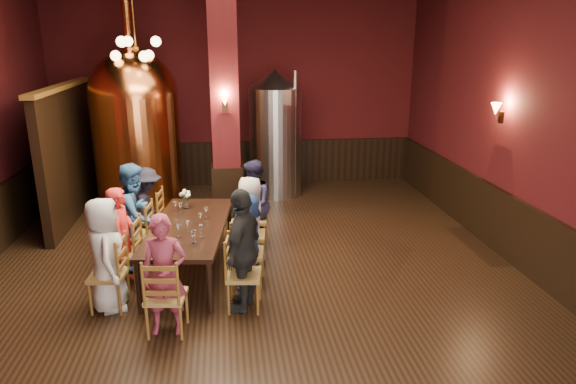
{
  "coord_description": "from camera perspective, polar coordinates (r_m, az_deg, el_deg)",
  "views": [
    {
      "loc": [
        -0.33,
        -6.59,
        3.33
      ],
      "look_at": [
        0.52,
        0.2,
        1.23
      ],
      "focal_mm": 32.0,
      "sensor_mm": 36.0,
      "label": 1
    }
  ],
  "objects": [
    {
      "name": "wainscot_right",
      "position": [
        8.36,
        24.33,
        -4.31
      ],
      "size": [
        0.08,
        9.9,
        1.0
      ],
      "primitive_type": "cube",
      "color": "black",
      "rests_on": "ground"
    },
    {
      "name": "person_8",
      "position": [
        6.05,
        -13.57,
        -8.99
      ],
      "size": [
        0.55,
        0.39,
        1.44
      ],
      "primitive_type": "imported",
      "rotation": [
        0.0,
        0.0,
        6.2
      ],
      "color": "maroon",
      "rests_on": "ground"
    },
    {
      "name": "person_5",
      "position": [
        7.05,
        -4.54,
        -5.21
      ],
      "size": [
        0.59,
        1.28,
        1.33
      ],
      "primitive_type": "imported",
      "rotation": [
        0.0,
        0.0,
        4.54
      ],
      "color": "#2B4882",
      "rests_on": "ground"
    },
    {
      "name": "sconce_wall",
      "position": [
        8.59,
        22.65,
        8.21
      ],
      "size": [
        0.2,
        0.2,
        0.36
      ],
      "primitive_type": null,
      "rotation": [
        0.0,
        0.0,
        1.57
      ],
      "color": "black",
      "rests_on": "room"
    },
    {
      "name": "wine_glass_0",
      "position": [
        6.73,
        -10.57,
        -5.01
      ],
      "size": [
        0.07,
        0.07,
        0.17
      ],
      "primitive_type": null,
      "color": "white",
      "rests_on": "dining_table"
    },
    {
      "name": "person_0",
      "position": [
        6.76,
        -19.6,
        -6.57
      ],
      "size": [
        0.62,
        0.8,
        1.46
      ],
      "primitive_type": "imported",
      "rotation": [
        0.0,
        0.0,
        1.81
      ],
      "color": "silver",
      "rests_on": "ground"
    },
    {
      "name": "chair_8",
      "position": [
        6.17,
        -13.4,
        -11.16
      ],
      "size": [
        0.51,
        0.51,
        0.92
      ],
      "primitive_type": null,
      "rotation": [
        0.0,
        0.0,
        3.02
      ],
      "color": "brown",
      "rests_on": "ground"
    },
    {
      "name": "chair_0",
      "position": [
        6.87,
        -19.37,
        -8.65
      ],
      "size": [
        0.51,
        0.51,
        0.92
      ],
      "primitive_type": null,
      "rotation": [
        0.0,
        0.0,
        -1.69
      ],
      "color": "brown",
      "rests_on": "ground"
    },
    {
      "name": "person_6",
      "position": [
        7.65,
        -4.18,
        -3.24
      ],
      "size": [
        0.67,
        0.78,
        1.36
      ],
      "primitive_type": "imported",
      "rotation": [
        0.0,
        0.0,
        4.27
      ],
      "color": "#B5B09F",
      "rests_on": "ground"
    },
    {
      "name": "chair_5",
      "position": [
        7.13,
        -4.5,
        -6.73
      ],
      "size": [
        0.51,
        0.51,
        0.92
      ],
      "primitive_type": null,
      "rotation": [
        0.0,
        0.0,
        1.45
      ],
      "color": "brown",
      "rests_on": "ground"
    },
    {
      "name": "wine_glass_5",
      "position": [
        6.75,
        -10.32,
        -4.91
      ],
      "size": [
        0.07,
        0.07,
        0.17
      ],
      "primitive_type": null,
      "color": "white",
      "rests_on": "dining_table"
    },
    {
      "name": "person_1",
      "position": [
        7.36,
        -17.9,
        -4.74
      ],
      "size": [
        0.39,
        0.55,
        1.4
      ],
      "primitive_type": "imported",
      "rotation": [
        0.0,
        0.0,
        1.45
      ],
      "color": "red",
      "rests_on": "ground"
    },
    {
      "name": "person_4",
      "position": [
        6.38,
        -5.01,
        -6.44
      ],
      "size": [
        0.72,
        1.0,
        1.58
      ],
      "primitive_type": "imported",
      "rotation": [
        0.0,
        0.0,
        4.31
      ],
      "color": "black",
      "rests_on": "ground"
    },
    {
      "name": "chair_3",
      "position": [
        8.64,
        -15.19,
        -2.96
      ],
      "size": [
        0.51,
        0.51,
        0.92
      ],
      "primitive_type": null,
      "rotation": [
        0.0,
        0.0,
        -1.69
      ],
      "color": "brown",
      "rests_on": "ground"
    },
    {
      "name": "wainscot_back",
      "position": [
        11.9,
        -5.39,
        3.23
      ],
      "size": [
        7.9,
        0.08,
        1.0
      ],
      "primitive_type": "cube",
      "color": "black",
      "rests_on": "ground"
    },
    {
      "name": "wine_glass_6",
      "position": [
        7.88,
        -11.86,
        -1.78
      ],
      "size": [
        0.07,
        0.07,
        0.17
      ],
      "primitive_type": null,
      "color": "white",
      "rests_on": "dining_table"
    },
    {
      "name": "steel_vessel",
      "position": [
        10.92,
        -1.41,
        6.5
      ],
      "size": [
        1.17,
        1.17,
        2.66
      ],
      "rotation": [
        0.0,
        0.0,
        0.07
      ],
      "color": "#B2B2B7",
      "rests_on": "ground"
    },
    {
      "name": "rose_vase",
      "position": [
        8.07,
        -11.35,
        -0.45
      ],
      "size": [
        0.18,
        0.18,
        0.3
      ],
      "color": "white",
      "rests_on": "dining_table"
    },
    {
      "name": "person_2",
      "position": [
        7.92,
        -16.57,
        -2.43
      ],
      "size": [
        0.53,
        0.82,
        1.56
      ],
      "primitive_type": "imported",
      "rotation": [
        0.0,
        0.0,
        1.35
      ],
      "color": "#2B5B91",
      "rests_on": "ground"
    },
    {
      "name": "chair_6",
      "position": [
        7.73,
        -4.15,
        -4.76
      ],
      "size": [
        0.51,
        0.51,
        0.92
      ],
      "primitive_type": null,
      "rotation": [
        0.0,
        0.0,
        1.45
      ],
      "color": "brown",
      "rests_on": "ground"
    },
    {
      "name": "sconce_column",
      "position": [
        9.16,
        -7.04,
        9.86
      ],
      "size": [
        0.2,
        0.2,
        0.36
      ],
      "primitive_type": null,
      "rotation": [
        0.0,
        0.0,
        3.14
      ],
      "color": "black",
      "rests_on": "column"
    },
    {
      "name": "room",
      "position": [
        6.69,
        -4.29,
        7.73
      ],
      "size": [
        10.0,
        10.02,
        4.5
      ],
      "color": "black",
      "rests_on": "ground"
    },
    {
      "name": "chair_2",
      "position": [
        8.03,
        -16.37,
        -4.59
      ],
      "size": [
        0.51,
        0.51,
        0.92
      ],
      "primitive_type": null,
      "rotation": [
        0.0,
        0.0,
        -1.69
      ],
      "color": "brown",
      "rests_on": "ground"
    },
    {
      "name": "wine_glass_3",
      "position": [
        6.92,
        -9.59,
        -4.31
      ],
      "size": [
        0.07,
        0.07,
        0.17
      ],
      "primitive_type": null,
      "color": "white",
      "rests_on": "dining_table"
    },
    {
      "name": "dining_table",
      "position": [
        7.45,
        -10.9,
        -4.01
      ],
      "size": [
        1.29,
        2.5,
        0.75
      ],
      "rotation": [
        0.0,
        0.0,
        -0.12
      ],
      "color": "black",
      "rests_on": "ground"
    },
    {
      "name": "wine_glass_2",
      "position": [
        7.11,
        -11.08,
        -3.81
      ],
      "size": [
        0.07,
        0.07,
        0.17
      ],
      "primitive_type": null,
      "color": "white",
      "rests_on": "dining_table"
    },
    {
      "name": "chair_7",
      "position": [
        8.36,
        -3.84,
        -3.05
      ],
      "size": [
        0.51,
        0.51,
        0.92
      ],
      "primitive_type": null,
      "rotation": [
        0.0,
        0.0,
        1.45
      ],
      "color": "brown",
      "rests_on": "ground"
    },
    {
      "name": "chair_4",
      "position": [
        6.52,
        -4.93,
        -9.11
      ],
      "size": [
        0.51,
        0.51,
        0.92
      ],
      "primitive_type": null,
      "rotation": [
        0.0,
        0.0,
        1.45
      ],
      "color": "brown",
      "rests_on": "ground"
    },
    {
      "name": "chair_1",
      "position": [
        7.45,
        -17.74,
        -6.45
      ],
      "size": [
        0.51,
        0.51,
        0.92
      ],
      "primitive_type": null,
      "rotation": [
        0.0,
        0.0,
        -1.69
      ],
      "color": "brown",
      "rests_on": "ground"
    },
    {
      "name": "wine_glass_7",
      "position": [
        7.61,
        -9.1,
        -2.29
      ],
      "size": [
        0.07,
        0.07,
        0.17
      ],
      "primitive_type": null,
      "color": "white",
      "rests_on": "dining_table"
    },
    {
      "name": "wine_glass_8",
      "position": [
        7.95,
        -12.39,
        -1.64
      ],
      "size": [
        0.07,
        0.07,
        0.17
      ],
      "primitive_type": null,
      "color": "white",
      "rests_on": "dining_table"
    },
    {
      "name": "pendant_cluster",
      "position": [
        9.61,
        -16.55,
        15.02
      ],
      "size": [
        0.9,
        0.9,
        1.7
      ],
      "primitive_type": null,
      "color": "#A57226",
      "rests_on": "room"
    },
    {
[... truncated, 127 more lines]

